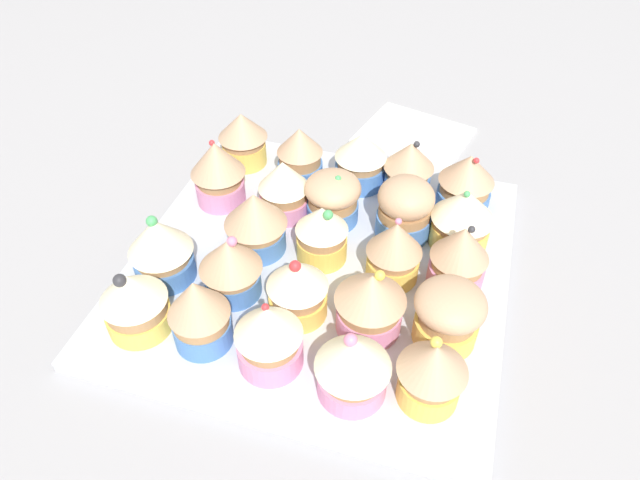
% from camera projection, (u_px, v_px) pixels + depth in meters
% --- Properties ---
extents(ground_plane, '(1.80, 1.80, 0.03)m').
position_uv_depth(ground_plane, '(320.00, 278.00, 0.63)').
color(ground_plane, '#9E9EA3').
extents(baking_tray, '(0.39, 0.39, 0.01)m').
position_uv_depth(baking_tray, '(320.00, 264.00, 0.62)').
color(baking_tray, silver).
rests_on(baking_tray, ground_plane).
extents(cupcake_0, '(0.06, 0.06, 0.07)m').
position_uv_depth(cupcake_0, '(432.00, 371.00, 0.47)').
color(cupcake_0, '#EFC651').
rests_on(cupcake_0, baking_tray).
extents(cupcake_1, '(0.06, 0.06, 0.07)m').
position_uv_depth(cupcake_1, '(448.00, 314.00, 0.52)').
color(cupcake_1, '#EFC651').
rests_on(cupcake_1, baking_tray).
extents(cupcake_2, '(0.06, 0.06, 0.08)m').
position_uv_depth(cupcake_2, '(459.00, 257.00, 0.56)').
color(cupcake_2, pink).
rests_on(cupcake_2, baking_tray).
extents(cupcake_3, '(0.07, 0.07, 0.07)m').
position_uv_depth(cupcake_3, '(463.00, 217.00, 0.61)').
color(cupcake_3, '#EFC651').
rests_on(cupcake_3, baking_tray).
extents(cupcake_4, '(0.06, 0.06, 0.07)m').
position_uv_depth(cupcake_4, '(466.00, 182.00, 0.65)').
color(cupcake_4, '#477AC6').
rests_on(cupcake_4, baking_tray).
extents(cupcake_5, '(0.06, 0.06, 0.07)m').
position_uv_depth(cupcake_5, '(353.00, 364.00, 0.47)').
color(cupcake_5, pink).
rests_on(cupcake_5, baking_tray).
extents(cupcake_6, '(0.07, 0.07, 0.07)m').
position_uv_depth(cupcake_6, '(370.00, 301.00, 0.52)').
color(cupcake_6, pink).
rests_on(cupcake_6, baking_tray).
extents(cupcake_7, '(0.06, 0.06, 0.07)m').
position_uv_depth(cupcake_7, '(395.00, 249.00, 0.57)').
color(cupcake_7, '#EFC651').
rests_on(cupcake_7, baking_tray).
extents(cupcake_8, '(0.06, 0.06, 0.07)m').
position_uv_depth(cupcake_8, '(405.00, 208.00, 0.62)').
color(cupcake_8, '#477AC6').
rests_on(cupcake_8, baking_tray).
extents(cupcake_9, '(0.06, 0.06, 0.07)m').
position_uv_depth(cupcake_9, '(409.00, 167.00, 0.67)').
color(cupcake_9, '#477AC6').
rests_on(cupcake_9, baking_tray).
extents(cupcake_10, '(0.06, 0.06, 0.08)m').
position_uv_depth(cupcake_10, '(269.00, 335.00, 0.50)').
color(cupcake_10, pink).
rests_on(cupcake_10, baking_tray).
extents(cupcake_11, '(0.06, 0.06, 0.07)m').
position_uv_depth(cupcake_11, '(295.00, 287.00, 0.54)').
color(cupcake_11, '#EFC651').
rests_on(cupcake_11, baking_tray).
extents(cupcake_12, '(0.05, 0.05, 0.07)m').
position_uv_depth(cupcake_12, '(326.00, 234.00, 0.59)').
color(cupcake_12, '#EFC651').
rests_on(cupcake_12, baking_tray).
extents(cupcake_13, '(0.06, 0.06, 0.06)m').
position_uv_depth(cupcake_13, '(333.00, 197.00, 0.64)').
color(cupcake_13, '#477AC6').
rests_on(cupcake_13, baking_tray).
extents(cupcake_14, '(0.06, 0.06, 0.07)m').
position_uv_depth(cupcake_14, '(361.00, 159.00, 0.69)').
color(cupcake_14, '#477AC6').
rests_on(cupcake_14, baking_tray).
extents(cupcake_15, '(0.06, 0.06, 0.08)m').
position_uv_depth(cupcake_15, '(199.00, 312.00, 0.51)').
color(cupcake_15, '#477AC6').
rests_on(cupcake_15, baking_tray).
extents(cupcake_16, '(0.06, 0.06, 0.07)m').
position_uv_depth(cupcake_16, '(231.00, 266.00, 0.56)').
color(cupcake_16, '#477AC6').
rests_on(cupcake_16, baking_tray).
extents(cupcake_17, '(0.07, 0.07, 0.07)m').
position_uv_depth(cupcake_17, '(255.00, 222.00, 0.60)').
color(cupcake_17, '#477AC6').
rests_on(cupcake_17, baking_tray).
extents(cupcake_18, '(0.06, 0.06, 0.07)m').
position_uv_depth(cupcake_18, '(284.00, 188.00, 0.65)').
color(cupcake_18, pink).
rests_on(cupcake_18, baking_tray).
extents(cupcake_19, '(0.05, 0.05, 0.07)m').
position_uv_depth(cupcake_19, '(300.00, 154.00, 0.69)').
color(cupcake_19, '#477AC6').
rests_on(cupcake_19, baking_tray).
extents(cupcake_20, '(0.06, 0.06, 0.07)m').
position_uv_depth(cupcake_20, '(134.00, 301.00, 0.53)').
color(cupcake_20, '#EFC651').
rests_on(cupcake_20, baking_tray).
extents(cupcake_21, '(0.06, 0.06, 0.08)m').
position_uv_depth(cupcake_21, '(160.00, 248.00, 0.57)').
color(cupcake_21, '#477AC6').
rests_on(cupcake_21, baking_tray).
extents(cupcake_22, '(0.06, 0.06, 0.08)m').
position_uv_depth(cupcake_22, '(218.00, 171.00, 0.66)').
color(cupcake_22, pink).
rests_on(cupcake_22, baking_tray).
extents(cupcake_23, '(0.06, 0.06, 0.07)m').
position_uv_depth(cupcake_23, '(243.00, 137.00, 0.72)').
color(cupcake_23, '#EFC651').
rests_on(cupcake_23, baking_tray).
extents(napkin, '(0.15, 0.16, 0.01)m').
position_uv_depth(napkin, '(414.00, 134.00, 0.80)').
color(napkin, white).
rests_on(napkin, ground_plane).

